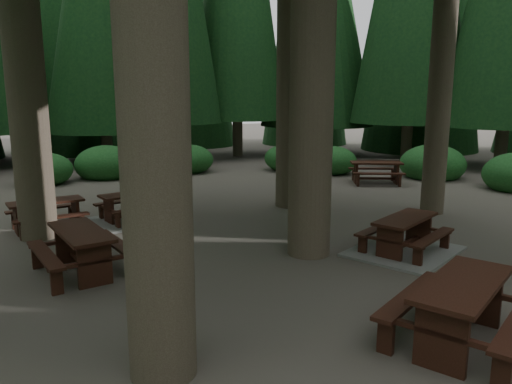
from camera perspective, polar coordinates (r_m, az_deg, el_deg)
name	(u,v)px	position (r m, az deg, el deg)	size (l,w,h in m)	color
ground	(276,261)	(9.60, 2.33, -7.93)	(80.00, 80.00, 0.00)	#585048
picnic_table_a	(404,241)	(10.46, 16.60, -5.38)	(2.73, 2.57, 0.73)	gray
picnic_table_b	(82,245)	(9.35, -19.31, -5.71)	(1.83, 2.10, 0.80)	black
picnic_table_c	(135,212)	(12.86, -13.72, -2.19)	(2.45, 2.20, 0.71)	gray
picnic_table_d	(376,169)	(18.08, 13.57, 2.55)	(2.21, 2.04, 0.76)	black
picnic_table_e	(462,303)	(6.93, 22.51, -11.62)	(2.49, 2.35, 0.85)	black
picnic_table_f	(47,210)	(12.58, -22.82, -1.96)	(1.85, 1.60, 0.70)	black
shrub_ring	(292,228)	(10.42, 4.15, -4.09)	(23.86, 24.64, 1.49)	#1C521D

